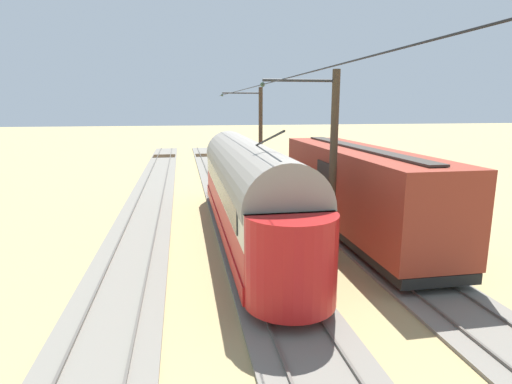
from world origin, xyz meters
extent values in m
plane|color=tan|center=(0.00, 0.00, 0.00)|extent=(220.00, 220.00, 0.00)
cube|color=slate|center=(-4.85, 0.00, 0.05)|extent=(2.80, 80.00, 0.10)
cube|color=#59544C|center=(-4.13, 0.00, 0.14)|extent=(0.07, 80.00, 0.08)
cube|color=#59544C|center=(-5.57, 0.00, 0.14)|extent=(0.07, 80.00, 0.08)
cube|color=#47331E|center=(-4.85, -32.00, 0.11)|extent=(2.50, 0.24, 0.08)
cube|color=#47331E|center=(-4.85, -31.35, 0.11)|extent=(2.50, 0.24, 0.08)
cube|color=#47331E|center=(-4.85, -30.70, 0.11)|extent=(2.50, 0.24, 0.08)
cube|color=#47331E|center=(-4.85, -30.05, 0.11)|extent=(2.50, 0.24, 0.08)
cube|color=#47331E|center=(-4.85, -29.40, 0.11)|extent=(2.50, 0.24, 0.08)
cube|color=slate|center=(0.00, 0.00, 0.05)|extent=(2.80, 80.00, 0.10)
cube|color=#59544C|center=(0.72, 0.00, 0.14)|extent=(0.07, 80.00, 0.08)
cube|color=#59544C|center=(-0.72, 0.00, 0.14)|extent=(0.07, 80.00, 0.08)
cube|color=#47331E|center=(0.00, -32.00, 0.11)|extent=(2.50, 0.24, 0.08)
cube|color=#47331E|center=(0.00, -31.35, 0.11)|extent=(2.50, 0.24, 0.08)
cube|color=#47331E|center=(0.00, -30.70, 0.11)|extent=(2.50, 0.24, 0.08)
cube|color=#47331E|center=(0.00, -30.05, 0.11)|extent=(2.50, 0.24, 0.08)
cube|color=#47331E|center=(0.00, -29.40, 0.11)|extent=(2.50, 0.24, 0.08)
cube|color=slate|center=(4.85, 0.00, 0.05)|extent=(2.80, 80.00, 0.10)
cube|color=#59544C|center=(5.57, 0.00, 0.14)|extent=(0.07, 80.00, 0.08)
cube|color=#59544C|center=(4.13, 0.00, 0.14)|extent=(0.07, 80.00, 0.08)
cube|color=#47331E|center=(4.85, -32.00, 0.11)|extent=(2.50, 0.24, 0.08)
cube|color=#47331E|center=(4.85, -31.35, 0.11)|extent=(2.50, 0.24, 0.08)
cube|color=#47331E|center=(4.85, -30.70, 0.11)|extent=(2.50, 0.24, 0.08)
cube|color=#47331E|center=(4.85, -30.05, 0.11)|extent=(2.50, 0.24, 0.08)
cube|color=#47331E|center=(4.85, -29.40, 0.11)|extent=(2.50, 0.24, 0.08)
cube|color=red|center=(0.00, 0.50, 0.71)|extent=(2.65, 15.17, 0.55)
cube|color=red|center=(0.00, 0.50, 1.46)|extent=(2.55, 15.17, 0.95)
cube|color=beige|center=(0.00, 0.50, 2.46)|extent=(2.55, 15.17, 1.05)
cylinder|color=gray|center=(0.00, 0.50, 2.98)|extent=(2.65, 14.87, 2.65)
cylinder|color=red|center=(0.00, -7.03, 1.70)|extent=(2.55, 2.55, 2.55)
cylinder|color=red|center=(0.00, 8.04, 1.70)|extent=(2.55, 2.55, 2.55)
cube|color=black|center=(0.00, -8.16, 2.72)|extent=(1.63, 0.08, 0.36)
cube|color=black|center=(0.00, -8.20, 2.41)|extent=(1.73, 0.06, 0.80)
cube|color=black|center=(-1.29, 0.50, 2.46)|extent=(0.04, 12.74, 0.80)
cube|color=black|center=(1.29, 0.50, 2.46)|extent=(0.04, 12.74, 0.80)
cylinder|color=silver|center=(0.00, -8.29, 1.46)|extent=(0.24, 0.06, 0.24)
cube|color=gray|center=(0.00, -8.23, 0.53)|extent=(1.94, 0.12, 0.20)
cylinder|color=black|center=(0.00, 4.96, 4.70)|extent=(0.07, 4.38, 0.85)
cylinder|color=black|center=(-0.72, -4.35, 0.56)|extent=(0.10, 0.76, 0.76)
cylinder|color=black|center=(0.72, -4.35, 0.56)|extent=(0.10, 0.76, 0.76)
cylinder|color=black|center=(-0.72, 5.36, 0.56)|extent=(0.10, 0.76, 0.76)
cylinder|color=black|center=(0.72, 5.36, 0.56)|extent=(0.10, 0.76, 0.76)
cube|color=maroon|center=(-4.85, 1.20, 2.33)|extent=(2.90, 13.15, 3.20)
cube|color=#332D28|center=(-4.85, 1.20, 3.99)|extent=(0.70, 11.83, 0.08)
cube|color=black|center=(-4.85, 1.20, 0.53)|extent=(2.70, 13.15, 0.36)
cube|color=black|center=(-3.37, 1.20, 2.07)|extent=(0.06, 2.20, 2.56)
cylinder|color=black|center=(-4.13, 5.80, 0.60)|extent=(0.10, 0.84, 0.84)
cylinder|color=black|center=(-5.57, 5.80, 0.60)|extent=(0.10, 0.84, 0.84)
cylinder|color=black|center=(-4.13, -3.41, 0.60)|extent=(0.10, 0.84, 0.84)
cylinder|color=black|center=(-5.57, -3.41, 0.60)|extent=(0.10, 0.84, 0.84)
cylinder|color=#423323|center=(-2.64, -10.34, 3.52)|extent=(0.28, 0.28, 7.04)
cylinder|color=#2D2D2D|center=(-1.32, -10.34, 6.64)|extent=(2.64, 0.10, 0.10)
sphere|color=#334733|center=(0.00, -10.34, 6.49)|extent=(0.16, 0.16, 0.16)
cylinder|color=#423323|center=(-2.64, 4.00, 3.52)|extent=(0.28, 0.28, 7.04)
cylinder|color=#2D2D2D|center=(-1.32, 4.00, 6.64)|extent=(2.64, 0.10, 0.10)
sphere|color=#334733|center=(0.00, 4.00, 6.49)|extent=(0.16, 0.16, 0.16)
cylinder|color=black|center=(0.00, 11.16, 6.49)|extent=(0.03, 47.00, 0.03)
cylinder|color=black|center=(-1.32, -10.34, 6.64)|extent=(2.64, 0.02, 0.02)
cube|color=#B2A519|center=(-4.85, -11.61, 0.40)|extent=(1.80, 0.60, 0.80)
camera|label=1|loc=(2.79, 18.41, 5.77)|focal=29.27mm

